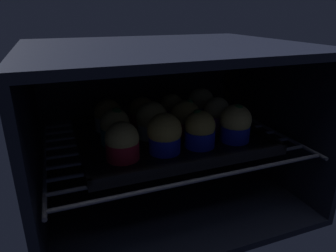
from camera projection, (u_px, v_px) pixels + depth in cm
name	position (u px, v px, depth cm)	size (l,w,h in cm)	color
oven_cavity	(161.00, 121.00, 73.92)	(59.00, 47.00, 37.00)	black
oven_rack	(167.00, 140.00, 71.41)	(54.80, 42.00, 0.80)	#444756
baking_tray	(168.00, 137.00, 70.51)	(40.41, 32.24, 2.20)	black
muffin_row0_col0	(122.00, 143.00, 57.71)	(6.51, 6.51, 7.48)	red
muffin_row0_col1	(165.00, 134.00, 60.38)	(6.98, 6.98, 8.19)	#1928B7
muffin_row0_col2	(200.00, 130.00, 63.17)	(6.42, 6.42, 8.10)	#1928B7
muffin_row0_col3	(236.00, 124.00, 65.82)	(6.78, 6.78, 8.38)	#1928B7
muffin_row1_col0	(115.00, 127.00, 64.79)	(6.42, 6.42, 8.06)	#0C8C84
muffin_row1_col1	(152.00, 121.00, 67.79)	(7.03, 7.03, 8.22)	silver
muffin_row1_col2	(185.00, 118.00, 70.17)	(6.88, 6.88, 8.13)	red
muffin_row1_col3	(217.00, 114.00, 72.89)	(6.42, 6.42, 7.74)	#7A238C
muffin_row2_col0	(108.00, 116.00, 72.35)	(6.42, 6.42, 7.41)	silver
muffin_row2_col1	(142.00, 113.00, 75.00)	(6.42, 6.42, 7.21)	red
muffin_row2_col2	(172.00, 109.00, 77.99)	(6.42, 6.42, 7.15)	#7A238C
muffin_row2_col3	(201.00, 104.00, 80.01)	(6.60, 6.60, 8.06)	#1928B7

